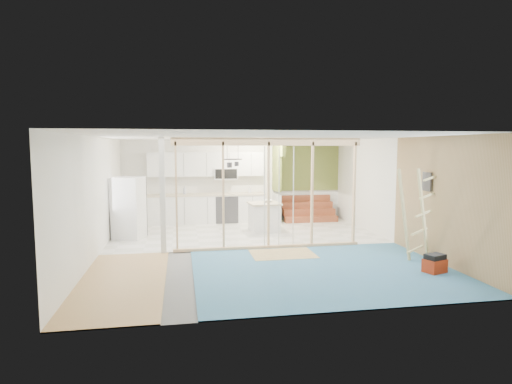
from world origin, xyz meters
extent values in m
cube|color=slate|center=(0.00, 0.00, 0.00)|extent=(7.00, 8.00, 0.01)
cube|color=white|center=(0.00, 0.00, 2.60)|extent=(7.00, 8.00, 0.01)
cube|color=white|center=(0.00, 4.00, 1.30)|extent=(7.00, 0.01, 2.60)
cube|color=white|center=(0.00, -4.00, 1.30)|extent=(7.00, 0.01, 2.60)
cube|color=white|center=(-3.50, 0.00, 1.30)|extent=(0.01, 8.00, 2.60)
cube|color=white|center=(3.50, 0.00, 1.30)|extent=(0.01, 8.00, 2.60)
cube|color=silver|center=(0.00, 2.00, 0.01)|extent=(7.00, 4.00, 0.02)
cube|color=teal|center=(1.00, -2.00, 0.01)|extent=(5.00, 4.00, 0.02)
cube|color=tan|center=(-2.75, -2.00, 0.01)|extent=(1.50, 4.00, 0.02)
cube|color=#D7C176|center=(0.50, -0.60, 0.02)|extent=(1.40, 1.00, 0.01)
cube|color=beige|center=(0.30, 0.00, 2.50)|extent=(4.40, 0.09, 0.18)
cube|color=beige|center=(0.30, 0.00, 0.05)|extent=(4.40, 0.09, 0.06)
cube|color=silver|center=(-2.10, 0.00, 1.30)|extent=(0.12, 0.14, 2.60)
cube|color=beige|center=(-1.80, 0.00, 1.30)|extent=(0.04, 0.09, 2.40)
cube|color=beige|center=(-0.75, 0.00, 1.30)|extent=(0.04, 0.09, 2.40)
cube|color=beige|center=(0.30, 0.00, 1.30)|extent=(0.05, 0.09, 2.40)
cube|color=beige|center=(1.35, 0.00, 1.30)|extent=(0.04, 0.09, 2.40)
cube|color=beige|center=(2.40, 0.00, 1.30)|extent=(0.04, 0.09, 2.40)
cylinder|color=silver|center=(0.20, -0.03, 1.22)|extent=(0.02, 0.02, 2.35)
cylinder|color=silver|center=(0.90, 0.02, 1.22)|extent=(0.02, 0.02, 2.35)
cylinder|color=silver|center=(0.55, 0.00, 1.22)|extent=(0.02, 0.02, 2.35)
cube|color=white|center=(-0.90, 3.70, 0.44)|extent=(3.60, 0.60, 0.88)
cube|color=beige|center=(-0.90, 3.70, 0.91)|extent=(3.66, 0.64, 0.05)
cube|color=white|center=(-3.20, 2.60, 0.44)|extent=(0.60, 1.60, 0.88)
cube|color=beige|center=(-3.20, 2.60, 0.91)|extent=(0.64, 1.64, 0.05)
cube|color=white|center=(-0.90, 3.82, 1.85)|extent=(3.60, 0.34, 0.75)
cube|color=white|center=(-0.30, 3.78, 1.55)|extent=(0.72, 0.38, 0.36)
cube|color=black|center=(-0.30, 3.59, 1.55)|extent=(0.68, 0.02, 0.30)
cube|color=olive|center=(1.30, 3.55, 1.80)|extent=(0.10, 0.90, 1.60)
cube|color=white|center=(1.30, 3.55, 0.45)|extent=(0.10, 0.90, 0.90)
cube|color=olive|center=(1.30, 2.85, 2.35)|extent=(0.10, 0.50, 0.50)
cube|color=olive|center=(2.40, 3.97, 1.75)|extent=(2.20, 0.04, 1.60)
cube|color=white|center=(2.40, 3.97, 0.45)|extent=(2.20, 0.04, 0.90)
cube|color=brown|center=(2.35, 3.20, 0.10)|extent=(1.70, 0.26, 0.20)
cube|color=brown|center=(2.35, 3.46, 0.30)|extent=(1.70, 0.26, 0.20)
cube|color=brown|center=(2.35, 3.72, 0.50)|extent=(1.70, 0.26, 0.20)
cube|color=brown|center=(2.35, 3.98, 0.70)|extent=(1.70, 0.26, 0.20)
torus|color=black|center=(-0.30, 1.90, 2.05)|extent=(0.52, 0.52, 0.02)
cylinder|color=black|center=(-0.45, 1.90, 2.30)|extent=(0.01, 0.01, 0.50)
cylinder|color=black|center=(-0.15, 1.90, 2.30)|extent=(0.01, 0.01, 0.50)
cylinder|color=#3D3D42|center=(-0.40, 1.80, 1.90)|extent=(0.14, 0.14, 0.14)
cylinder|color=#3D3D42|center=(-0.18, 2.00, 1.92)|extent=(0.12, 0.12, 0.12)
cube|color=tan|center=(3.48, -2.00, 1.30)|extent=(0.02, 4.00, 2.60)
cube|color=#3D3D42|center=(3.43, -1.40, 1.65)|extent=(0.04, 0.30, 0.40)
cylinder|color=#FFEABF|center=(1.40, 3.00, 2.54)|extent=(0.32, 0.32, 0.08)
cube|color=silver|center=(-3.03, 1.70, 0.81)|extent=(0.86, 0.85, 1.61)
cube|color=#3D3D42|center=(-2.70, 1.70, 0.81)|extent=(0.21, 0.62, 1.58)
cube|color=white|center=(0.60, 2.04, 0.38)|extent=(0.80, 0.80, 0.76)
cube|color=beige|center=(0.60, 2.04, 0.80)|extent=(0.89, 0.89, 0.04)
imported|color=white|center=(0.73, 2.19, 0.86)|extent=(0.27, 0.27, 0.06)
imported|color=#ADAFC1|center=(-1.58, 3.70, 1.06)|extent=(0.13, 0.13, 0.26)
imported|color=silver|center=(0.47, 3.75, 1.04)|extent=(0.11, 0.11, 0.21)
cube|color=#9A270E|center=(3.00, -2.46, 0.14)|extent=(0.46, 0.40, 0.27)
cube|color=black|center=(3.00, -2.46, 0.32)|extent=(0.41, 0.35, 0.10)
cube|color=#D6C883|center=(2.79, -1.66, 0.98)|extent=(0.45, 0.19, 1.93)
cube|color=#D6C883|center=(3.22, -1.66, 0.98)|extent=(0.45, 0.19, 1.93)
cube|color=#D6C883|center=(3.06, -1.66, 0.27)|extent=(0.45, 0.19, 0.13)
cube|color=#D6C883|center=(3.14, -1.66, 0.64)|extent=(0.45, 0.19, 0.13)
cube|color=#D6C883|center=(3.21, -1.66, 1.01)|extent=(0.45, 0.19, 0.13)
cube|color=#D6C883|center=(3.29, -1.66, 1.38)|extent=(0.45, 0.19, 0.13)
cube|color=#D6C883|center=(3.37, -1.66, 1.75)|extent=(0.45, 0.19, 0.13)
camera|label=1|loc=(-1.70, -9.63, 2.37)|focal=30.00mm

